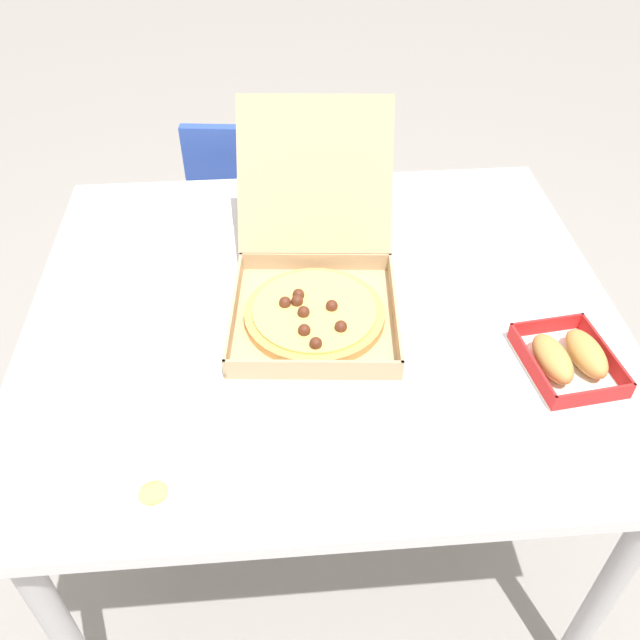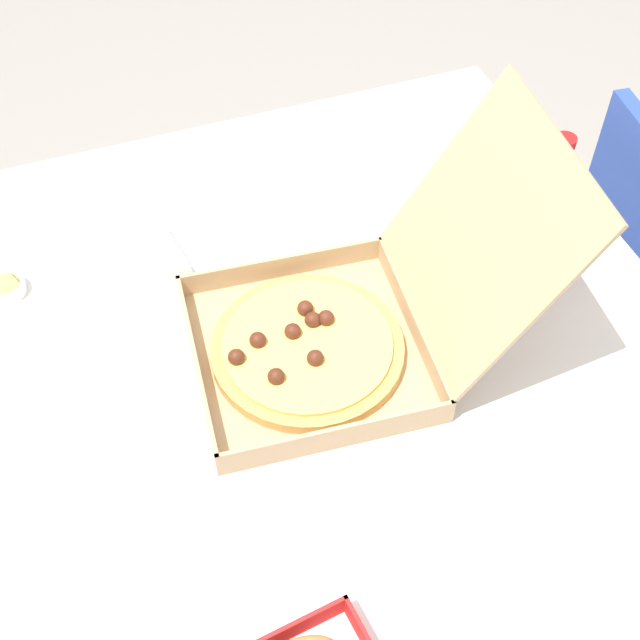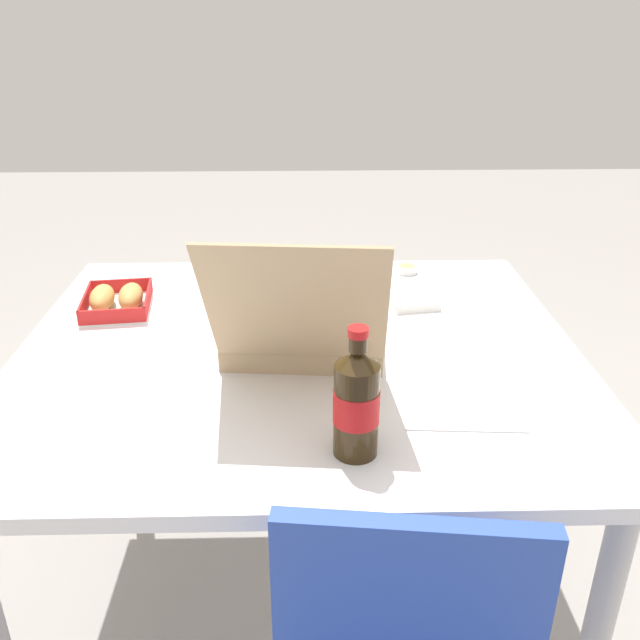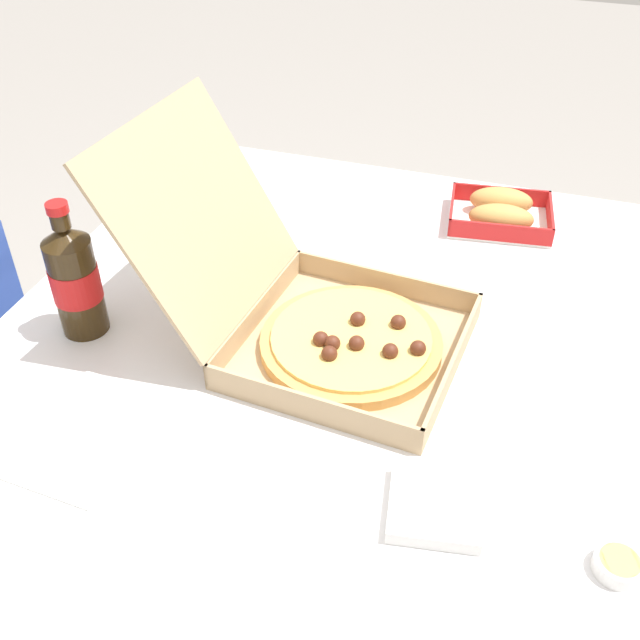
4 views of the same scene
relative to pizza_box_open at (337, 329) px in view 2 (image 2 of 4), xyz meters
The scene contains 7 objects.
ground_plane 0.79m from the pizza_box_open, 17.40° to the right, with size 10.00×10.00×0.00m, color gray.
dining_table 0.12m from the pizza_box_open, 17.40° to the right, with size 1.18×1.04×0.74m.
pizza_box_open is the anchor object (origin of this frame).
cola_bottle 0.38m from the pizza_box_open, 102.04° to the left, with size 0.07×0.07×0.22m.
paper_menu 0.37m from the pizza_box_open, 138.85° to the left, with size 0.21×0.15×0.00m, color white.
napkin_pile 0.34m from the pizza_box_open, 139.48° to the right, with size 0.11×0.11×0.02m, color white.
dipping_sauce_cup 0.52m from the pizza_box_open, 122.52° to the right, with size 0.06×0.06×0.02m.
Camera 2 is at (0.69, -0.28, 1.72)m, focal length 47.92 mm.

